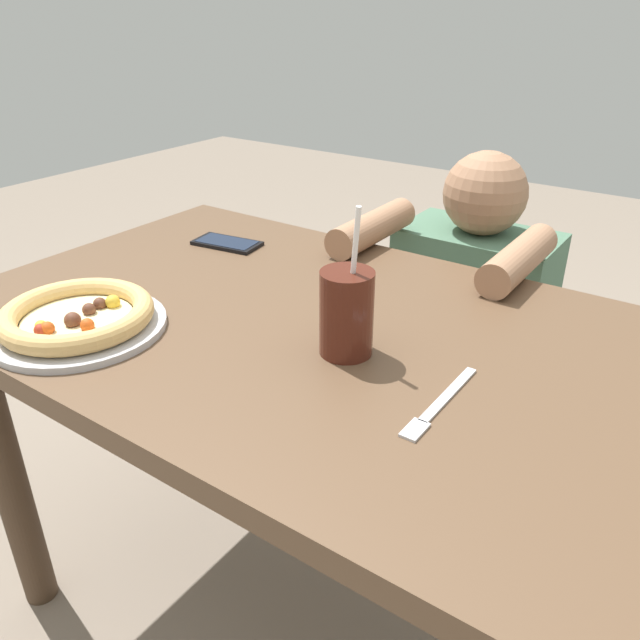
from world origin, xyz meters
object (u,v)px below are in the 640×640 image
(cell_phone, at_px, (227,243))
(diner_seated, at_px, (465,347))
(drink_cup_colored, at_px, (347,313))
(pizza_near, at_px, (77,318))
(fork, at_px, (438,405))

(cell_phone, relative_size, diner_seated, 0.17)
(drink_cup_colored, xyz_separation_m, cell_phone, (-0.48, 0.25, -0.06))
(drink_cup_colored, bearing_deg, cell_phone, 152.40)
(pizza_near, xyz_separation_m, drink_cup_colored, (0.40, 0.19, 0.05))
(fork, relative_size, cell_phone, 1.27)
(pizza_near, xyz_separation_m, cell_phone, (-0.07, 0.44, -0.02))
(drink_cup_colored, relative_size, cell_phone, 1.50)
(drink_cup_colored, relative_size, fork, 1.18)
(pizza_near, bearing_deg, cell_phone, 99.56)
(drink_cup_colored, distance_m, fork, 0.20)
(cell_phone, xyz_separation_m, diner_seated, (0.43, 0.42, -0.33))
(drink_cup_colored, height_order, cell_phone, drink_cup_colored)
(drink_cup_colored, distance_m, diner_seated, 0.78)
(cell_phone, bearing_deg, drink_cup_colored, -27.60)
(fork, bearing_deg, cell_phone, 155.50)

